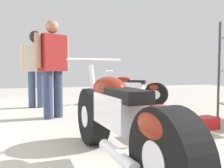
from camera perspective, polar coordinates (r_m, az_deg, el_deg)
ground_plane at (r=4.02m, az=-2.14°, el=-9.14°), size 16.24×16.24×0.00m
motorcycle_maroon_cruiser at (r=2.14m, az=1.92°, el=-8.80°), size 0.65×2.15×1.00m
motorcycle_black_naked at (r=5.99m, az=4.75°, el=-1.53°), size 1.62×1.18×0.86m
mechanic_in_blue at (r=4.45m, az=-13.82°, el=4.81°), size 0.65×0.48×1.75m
mechanic_with_helmet at (r=5.82m, az=-17.57°, el=5.03°), size 0.69×0.38×1.76m
red_toolbox at (r=3.83m, az=20.97°, el=-8.63°), size 0.43×0.31×0.18m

